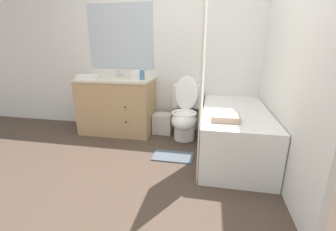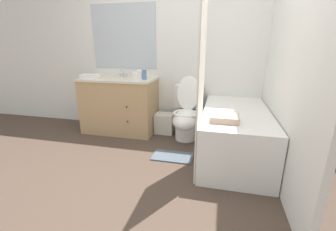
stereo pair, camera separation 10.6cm
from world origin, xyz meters
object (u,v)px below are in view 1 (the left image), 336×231
bath_towel_folded (226,117)px  bath_mat (173,156)px  vanity_cabinet (117,105)px  toilet (185,114)px  bathtub (234,132)px  sink_faucet (120,74)px  soap_dispenser (142,74)px  hand_towel_folded (87,77)px  tissue_box (137,75)px  wastebasket (163,123)px

bath_towel_folded → bath_mat: 0.84m
vanity_cabinet → toilet: (1.04, -0.06, -0.06)m
bathtub → sink_faucet: bearing=159.4°
vanity_cabinet → soap_dispenser: bearing=-6.5°
sink_faucet → bath_mat: size_ratio=0.30×
hand_towel_folded → soap_dispenser: bearing=6.5°
bath_mat → sink_faucet: bearing=138.7°
hand_towel_folded → tissue_box: bearing=13.4°
vanity_cabinet → bath_mat: bearing=-35.0°
bath_mat → bath_towel_folded: bearing=-19.7°
wastebasket → bath_mat: 0.82m
tissue_box → toilet: bearing=-6.7°
sink_faucet → tissue_box: bearing=-25.3°
bath_mat → bathtub: bearing=17.9°
vanity_cabinet → toilet: size_ratio=1.25×
soap_dispenser → bath_towel_folded: 1.43m
soap_dispenser → bath_mat: bearing=-49.0°
vanity_cabinet → hand_towel_folded: bearing=-159.5°
toilet → sink_faucet: bearing=167.3°
bathtub → toilet: bearing=148.1°
toilet → hand_towel_folded: bearing=-176.8°
toilet → bathtub: bearing=-31.9°
vanity_cabinet → bath_towel_folded: bearing=-29.9°
bath_towel_folded → bath_mat: size_ratio=0.56×
tissue_box → vanity_cabinet: bearing=-175.5°
toilet → vanity_cabinet: bearing=176.7°
vanity_cabinet → bath_towel_folded: 1.79m
sink_faucet → wastebasket: size_ratio=0.47×
bathtub → vanity_cabinet: bearing=164.8°
tissue_box → bath_mat: tissue_box is taller
hand_towel_folded → bath_mat: bearing=-22.0°
toilet → soap_dispenser: soap_dispenser is taller
wastebasket → soap_dispenser: size_ratio=1.82×
hand_towel_folded → bath_mat: (1.35, -0.55, -0.85)m
soap_dispenser → hand_towel_folded: (-0.80, -0.09, -0.04)m
sink_faucet → wastebasket: (0.68, -0.11, -0.71)m
tissue_box → bath_towel_folded: 1.55m
toilet → bath_towel_folded: size_ratio=3.23×
wastebasket → bath_towel_folded: (0.86, -0.95, 0.45)m
toilet → soap_dispenser: size_ratio=5.32×
toilet → tissue_box: size_ratio=5.97×
sink_faucet → bathtub: sink_faucet is taller
bathtub → bath_towel_folded: bath_towel_folded is taller
bathtub → soap_dispenser: bearing=161.9°
wastebasket → bathtub: bearing=-27.9°
bathtub → hand_towel_folded: bearing=171.2°
toilet → hand_towel_folded: size_ratio=3.26×
toilet → soap_dispenser: (-0.61, 0.01, 0.54)m
vanity_cabinet → toilet: toilet is taller
sink_faucet → soap_dispenser: soap_dispenser is taller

